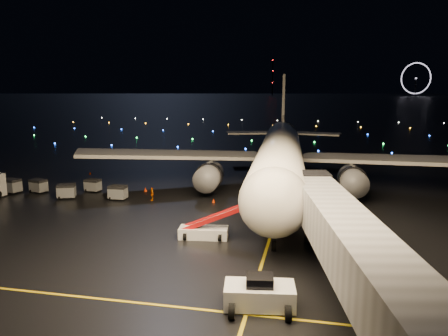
{
  "coord_description": "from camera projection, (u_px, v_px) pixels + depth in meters",
  "views": [
    {
      "loc": [
        15.74,
        -34.6,
        13.81
      ],
      "look_at": [
        6.0,
        12.0,
        5.0
      ],
      "focal_mm": 35.0,
      "sensor_mm": 36.0,
      "label": 1
    }
  ],
  "objects": [
    {
      "name": "lane_centre",
      "position": [
        279.0,
        207.0,
        51.0
      ],
      "size": [
        0.25,
        80.0,
        0.02
      ],
      "primitive_type": "cube",
      "color": "gold",
      "rests_on": "ground"
    },
    {
      "name": "airliner",
      "position": [
        281.0,
        130.0,
        60.02
      ],
      "size": [
        60.1,
        57.43,
        16.13
      ],
      "primitive_type": null,
      "rotation": [
        0.0,
        0.0,
        0.06
      ],
      "color": "silver",
      "rests_on": "ground"
    },
    {
      "name": "baggage_cart_4",
      "position": [
        39.0,
        186.0,
        58.07
      ],
      "size": [
        2.41,
        1.99,
        1.77
      ],
      "primitive_type": "cube",
      "rotation": [
        0.0,
        0.0,
        -0.29
      ],
      "color": "gray",
      "rests_on": "ground"
    },
    {
      "name": "safety_cone_0",
      "position": [
        214.0,
        201.0,
        53.16
      ],
      "size": [
        0.47,
        0.47,
        0.46
      ],
      "primitive_type": "cone",
      "rotation": [
        0.0,
        0.0,
        -0.19
      ],
      "color": "#F33200",
      "rests_on": "ground"
    },
    {
      "name": "baggage_cart_0",
      "position": [
        118.0,
        193.0,
        54.36
      ],
      "size": [
        2.09,
        1.47,
        1.77
      ],
      "primitive_type": "cube",
      "rotation": [
        0.0,
        0.0,
        0.0
      ],
      "color": "gray",
      "rests_on": "ground"
    },
    {
      "name": "pushback_tug",
      "position": [
        260.0,
        291.0,
        27.69
      ],
      "size": [
        4.75,
        2.94,
        2.13
      ],
      "primitive_type": "cube",
      "rotation": [
        0.0,
        0.0,
        0.14
      ],
      "color": "silver",
      "rests_on": "ground"
    },
    {
      "name": "ferris_wheel",
      "position": [
        416.0,
        80.0,
        693.03
      ],
      "size": [
        49.33,
        16.8,
        52.0
      ],
      "primitive_type": null,
      "rotation": [
        0.0,
        0.0,
        0.26
      ],
      "color": "black",
      "rests_on": "ground"
    },
    {
      "name": "safety_cone_2",
      "position": [
        146.0,
        189.0,
        58.89
      ],
      "size": [
        0.5,
        0.5,
        0.53
      ],
      "primitive_type": "cone",
      "rotation": [
        0.0,
        0.0,
        0.08
      ],
      "color": "#F33200",
      "rests_on": "ground"
    },
    {
      "name": "ground",
      "position": [
        295.0,
        106.0,
        327.73
      ],
      "size": [
        2000.0,
        2000.0,
        0.0
      ],
      "primitive_type": "plane",
      "color": "black",
      "rests_on": "ground"
    },
    {
      "name": "baggage_cart_1",
      "position": [
        66.0,
        191.0,
        54.96
      ],
      "size": [
        2.55,
        2.18,
        1.83
      ],
      "primitive_type": "cube",
      "rotation": [
        0.0,
        0.0,
        0.37
      ],
      "color": "gray",
      "rests_on": "ground"
    },
    {
      "name": "radio_mast",
      "position": [
        273.0,
        77.0,
        757.47
      ],
      "size": [
        1.8,
        1.8,
        64.0
      ],
      "primitive_type": "cylinder",
      "color": "black",
      "rests_on": "ground"
    },
    {
      "name": "lane_cross",
      "position": [
        5.0,
        289.0,
        30.36
      ],
      "size": [
        60.0,
        0.25,
        0.02
      ],
      "primitive_type": "cube",
      "color": "gold",
      "rests_on": "ground"
    },
    {
      "name": "belt_loader",
      "position": [
        203.0,
        221.0,
        40.39
      ],
      "size": [
        6.8,
        2.6,
        3.22
      ],
      "primitive_type": null,
      "rotation": [
        0.0,
        0.0,
        0.12
      ],
      "color": "silver",
      "rests_on": "ground"
    },
    {
      "name": "baggage_cart_2",
      "position": [
        93.0,
        185.0,
        58.61
      ],
      "size": [
        2.11,
        1.59,
        1.67
      ],
      "primitive_type": "cube",
      "rotation": [
        0.0,
        0.0,
        -0.12
      ],
      "color": "gray",
      "rests_on": "ground"
    },
    {
      "name": "baggage_cart_3",
      "position": [
        12.0,
        186.0,
        57.83
      ],
      "size": [
        2.53,
        2.04,
        1.89
      ],
      "primitive_type": "cube",
      "rotation": [
        0.0,
        0.0,
        -0.24
      ],
      "color": "gray",
      "rests_on": "ground"
    },
    {
      "name": "crew_c",
      "position": [
        152.0,
        194.0,
        53.92
      ],
      "size": [
        0.77,
        1.05,
        1.66
      ],
      "primitive_type": "imported",
      "rotation": [
        0.0,
        0.0,
        -1.14
      ],
      "color": "orange",
      "rests_on": "ground"
    },
    {
      "name": "safety_cone_1",
      "position": [
        243.0,
        188.0,
        59.7
      ],
      "size": [
        0.56,
        0.56,
        0.55
      ],
      "primitive_type": "cone",
      "rotation": [
        0.0,
        0.0,
        0.18
      ],
      "color": "#F33200",
      "rests_on": "ground"
    },
    {
      "name": "taxiway_lights",
      "position": [
        265.0,
        130.0,
        140.97
      ],
      "size": [
        164.0,
        92.0,
        0.36
      ],
      "primitive_type": null,
      "color": "black",
      "rests_on": "ground"
    },
    {
      "name": "safety_cone_3",
      "position": [
        90.0,
        173.0,
        70.27
      ],
      "size": [
        0.47,
        0.47,
        0.47
      ],
      "primitive_type": "cone",
      "rotation": [
        0.0,
        0.0,
        0.16
      ],
      "color": "#F33200",
      "rests_on": "ground"
    }
  ]
}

